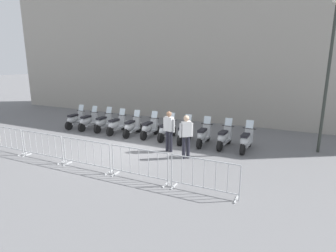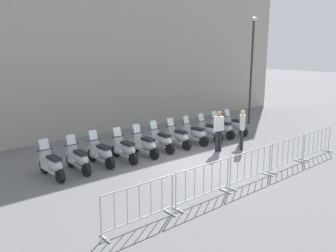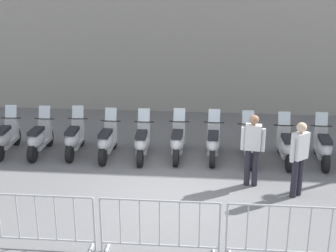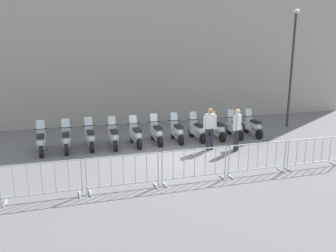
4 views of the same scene
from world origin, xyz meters
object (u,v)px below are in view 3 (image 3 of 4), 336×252
object	(u,v)px
motorcycle_9	(323,147)
motorcycle_3	(107,142)
motorcycle_2	(74,139)
motorcycle_6	(213,143)
motorcycle_1	(39,139)
motorcycle_7	(249,145)
barrier_segment_2	(160,228)
motorcycle_8	(286,147)
officer_mid_plaza	(253,146)
motorcycle_5	(178,142)
motorcycle_4	(142,143)
motorcycle_0	(6,138)
barrier_segment_1	(37,222)
officer_near_row_end	(299,155)
barrier_segment_3	(288,234)

from	to	relation	value
motorcycle_9	motorcycle_3	bearing A→B (deg)	-168.86
motorcycle_2	motorcycle_6	bearing A→B (deg)	10.24
motorcycle_1	motorcycle_3	bearing A→B (deg)	9.45
motorcycle_7	motorcycle_9	bearing A→B (deg)	10.54
motorcycle_6	barrier_segment_2	bearing A→B (deg)	-91.33
motorcycle_8	officer_mid_plaza	bearing A→B (deg)	-114.72
motorcycle_2	motorcycle_5	bearing A→B (deg)	10.13
motorcycle_1	motorcycle_4	xyz separation A→B (m)	(2.81, 0.49, 0.00)
motorcycle_0	barrier_segment_1	bearing A→B (deg)	-49.67
motorcycle_0	motorcycle_1	distance (m)	0.95
motorcycle_0	motorcycle_6	bearing A→B (deg)	11.42
officer_mid_plaza	motorcycle_5	bearing A→B (deg)	150.49
motorcycle_9	officer_near_row_end	xyz separation A→B (m)	(-0.63, -2.10, 0.53)
motorcycle_9	motorcycle_2	bearing A→B (deg)	-170.12
motorcycle_3	motorcycle_9	size ratio (longest dim) A/B	1.00
motorcycle_2	officer_mid_plaza	bearing A→B (deg)	-7.88
motorcycle_5	motorcycle_6	world-z (taller)	same
motorcycle_4	motorcycle_5	world-z (taller)	same
motorcycle_2	barrier_segment_1	size ratio (longest dim) A/B	0.82
motorcycle_4	barrier_segment_1	xyz separation A→B (m)	(-0.43, -4.57, 0.07)
barrier_segment_2	barrier_segment_3	bearing A→B (deg)	10.47
motorcycle_3	officer_near_row_end	bearing A→B (deg)	-11.40
motorcycle_2	officer_mid_plaza	distance (m)	4.96
motorcycle_7	barrier_segment_2	size ratio (longest dim) A/B	0.82
motorcycle_1	motorcycle_4	distance (m)	2.86
barrier_segment_3	motorcycle_6	bearing A→B (deg)	115.89
motorcycle_5	officer_mid_plaza	bearing A→B (deg)	-29.51
barrier_segment_2	motorcycle_9	bearing A→B (deg)	60.21
barrier_segment_3	motorcycle_8	bearing A→B (deg)	92.11
motorcycle_7	officer_mid_plaza	xyz separation A→B (m)	(0.20, -1.47, 0.53)
motorcycle_8	motorcycle_0	bearing A→B (deg)	-169.46
motorcycle_1	motorcycle_6	size ratio (longest dim) A/B	1.00
barrier_segment_3	motorcycle_3	bearing A→B (deg)	143.34
motorcycle_3	barrier_segment_2	size ratio (longest dim) A/B	0.83
motorcycle_1	motorcycle_5	distance (m)	3.80
motorcycle_8	motorcycle_5	bearing A→B (deg)	-171.23
motorcycle_0	motorcycle_3	bearing A→B (deg)	9.97
motorcycle_7	motorcycle_9	distance (m)	1.89
motorcycle_8	officer_mid_plaza	size ratio (longest dim) A/B	0.99
motorcycle_9	motorcycle_7	bearing A→B (deg)	-169.46
motorcycle_9	officer_mid_plaza	size ratio (longest dim) A/B	1.00
motorcycle_0	motorcycle_8	world-z (taller)	same
motorcycle_4	motorcycle_7	xyz separation A→B (m)	(2.79, 0.58, 0.00)
motorcycle_5	motorcycle_9	world-z (taller)	same
barrier_segment_1	officer_near_row_end	distance (m)	5.62
motorcycle_0	motorcycle_3	world-z (taller)	same
motorcycle_0	officer_near_row_end	world-z (taller)	officer_near_row_end
motorcycle_5	barrier_segment_1	bearing A→B (deg)	-105.38
motorcycle_7	barrier_segment_3	world-z (taller)	motorcycle_7
motorcycle_2	barrier_segment_3	xyz separation A→B (m)	(5.79, -3.56, 0.07)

